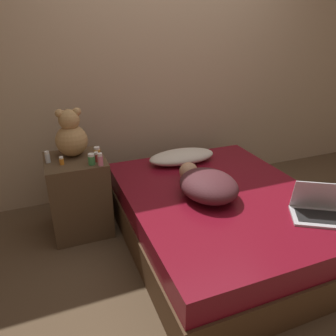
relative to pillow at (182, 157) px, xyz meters
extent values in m
plane|color=brown|center=(0.04, -0.67, -0.51)|extent=(12.00, 12.00, 0.00)
cube|color=tan|center=(0.04, 0.52, 0.79)|extent=(8.00, 0.06, 2.60)
cube|color=#4C331E|center=(0.04, -0.67, -0.37)|extent=(1.44, 1.82, 0.27)
cube|color=maroon|center=(0.04, -0.67, -0.15)|extent=(1.41, 1.79, 0.18)
cube|color=brown|center=(-0.97, -0.06, -0.18)|extent=(0.47, 0.49, 0.66)
ellipsoid|color=beige|center=(0.00, 0.00, 0.00)|extent=(0.64, 0.30, 0.12)
ellipsoid|color=#4C2328|center=(-0.08, -0.68, 0.04)|extent=(0.44, 0.53, 0.20)
sphere|color=tan|center=(-0.10, -0.36, 0.02)|extent=(0.16, 0.16, 0.16)
cylinder|color=tan|center=(0.10, -0.64, -0.03)|extent=(0.07, 0.23, 0.06)
cube|color=silver|center=(0.47, -1.22, -0.05)|extent=(0.42, 0.39, 0.02)
cube|color=black|center=(0.47, -1.22, -0.04)|extent=(0.33, 0.29, 0.00)
cube|color=silver|center=(0.52, -1.14, 0.07)|extent=(0.33, 0.24, 0.23)
cube|color=black|center=(0.52, -1.14, 0.07)|extent=(0.30, 0.22, 0.20)
sphere|color=tan|center=(-0.97, 0.01, 0.28)|extent=(0.26, 0.26, 0.26)
sphere|color=tan|center=(-0.97, 0.01, 0.45)|extent=(0.17, 0.17, 0.17)
sphere|color=tan|center=(-1.04, 0.01, 0.51)|extent=(0.07, 0.07, 0.07)
sphere|color=tan|center=(-0.90, 0.01, 0.51)|extent=(0.07, 0.07, 0.07)
cylinder|color=#B72D2D|center=(-0.82, -0.19, 0.18)|extent=(0.03, 0.03, 0.06)
cylinder|color=white|center=(-0.82, -0.19, 0.22)|extent=(0.03, 0.03, 0.02)
cylinder|color=gold|center=(-0.80, -0.11, 0.19)|extent=(0.05, 0.05, 0.07)
cylinder|color=white|center=(-0.80, -0.11, 0.24)|extent=(0.05, 0.05, 0.02)
cylinder|color=silver|center=(-1.17, -0.07, 0.19)|extent=(0.04, 0.04, 0.07)
cylinder|color=white|center=(-1.17, -0.07, 0.24)|extent=(0.03, 0.03, 0.02)
cylinder|color=pink|center=(-0.80, -0.28, 0.19)|extent=(0.04, 0.04, 0.08)
cylinder|color=white|center=(-0.80, -0.28, 0.24)|extent=(0.04, 0.04, 0.02)
cylinder|color=orange|center=(-1.08, -0.14, 0.18)|extent=(0.03, 0.03, 0.05)
cylinder|color=white|center=(-1.08, -0.14, 0.21)|extent=(0.03, 0.03, 0.01)
cylinder|color=#3D8E4C|center=(-0.86, -0.23, 0.19)|extent=(0.05, 0.05, 0.07)
cylinder|color=white|center=(-0.86, -0.23, 0.23)|extent=(0.05, 0.05, 0.02)
camera|label=1|loc=(-1.16, -2.59, 1.17)|focal=35.00mm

